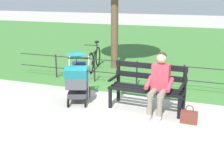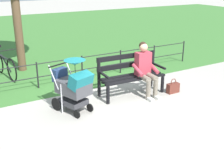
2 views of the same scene
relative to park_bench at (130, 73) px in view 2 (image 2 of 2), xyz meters
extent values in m
plane|color=#ADA89E|center=(0.64, 0.12, -0.53)|extent=(60.00, 60.00, 0.00)
cube|color=#3D7533|center=(0.64, -8.68, -0.52)|extent=(40.00, 16.00, 0.01)
cube|color=black|center=(0.00, -0.06, -0.08)|extent=(1.60, 0.17, 0.04)
cube|color=black|center=(0.01, 0.12, -0.08)|extent=(1.60, 0.17, 0.04)
cube|color=black|center=(0.01, 0.29, -0.08)|extent=(1.60, 0.17, 0.04)
cube|color=black|center=(-0.01, -0.16, 0.14)|extent=(1.60, 0.11, 0.12)
cube|color=black|center=(-0.01, -0.16, 0.37)|extent=(1.60, 0.11, 0.12)
cylinder|color=black|center=(-0.73, 0.35, -0.30)|extent=(0.08, 0.08, 0.45)
cylinder|color=black|center=(-0.76, -0.13, -0.05)|extent=(0.08, 0.08, 0.95)
cube|color=black|center=(-0.74, 0.15, 0.10)|extent=(0.08, 0.56, 0.04)
cylinder|color=black|center=(0.76, 0.28, -0.30)|extent=(0.08, 0.08, 0.45)
cylinder|color=black|center=(0.74, -0.20, -0.05)|extent=(0.08, 0.08, 0.95)
cube|color=black|center=(0.75, 0.08, 0.10)|extent=(0.08, 0.56, 0.04)
cylinder|color=slate|center=(-0.38, 0.34, -0.06)|extent=(0.16, 0.41, 0.14)
cylinder|color=slate|center=(-0.18, 0.33, -0.06)|extent=(0.16, 0.41, 0.14)
cylinder|color=slate|center=(-0.37, 0.54, -0.29)|extent=(0.11, 0.11, 0.47)
cylinder|color=slate|center=(-0.17, 0.53, -0.29)|extent=(0.11, 0.11, 0.47)
cube|color=silver|center=(-0.37, 0.62, -0.49)|extent=(0.11, 0.22, 0.07)
cube|color=silver|center=(-0.17, 0.61, -0.49)|extent=(0.11, 0.22, 0.07)
cube|color=#B23847|center=(-0.29, 0.12, 0.22)|extent=(0.37, 0.24, 0.56)
cylinder|color=#B23847|center=(-0.51, 0.24, 0.12)|extent=(0.11, 0.43, 0.23)
cylinder|color=#B23847|center=(-0.07, 0.22, 0.12)|extent=(0.11, 0.43, 0.23)
sphere|color=tan|center=(-0.29, 0.12, 0.62)|extent=(0.20, 0.20, 0.20)
sphere|color=black|center=(-0.29, 0.09, 0.65)|extent=(0.19, 0.19, 0.19)
cylinder|color=black|center=(1.46, -0.13, -0.39)|extent=(0.12, 0.27, 0.28)
cylinder|color=black|center=(1.89, 0.02, -0.39)|extent=(0.12, 0.27, 0.28)
cylinder|color=black|center=(1.29, 0.44, -0.44)|extent=(0.09, 0.18, 0.18)
cylinder|color=black|center=(1.65, 0.57, -0.44)|extent=(0.09, 0.18, 0.18)
cube|color=#38383D|center=(1.57, 0.23, -0.31)|extent=(0.57, 0.63, 0.12)
cylinder|color=silver|center=(1.39, 0.05, -0.20)|extent=(0.03, 0.03, 0.65)
cylinder|color=silver|center=(1.82, 0.21, -0.20)|extent=(0.03, 0.03, 0.65)
cube|color=#47474C|center=(1.56, 0.25, 0.02)|extent=(0.67, 0.80, 0.28)
cube|color=#19727A|center=(1.48, 0.47, 0.22)|extent=(0.56, 0.45, 0.33)
cylinder|color=black|center=(1.72, -0.17, 0.42)|extent=(0.50, 0.21, 0.03)
cylinder|color=silver|center=(1.47, -0.15, 0.22)|extent=(0.13, 0.29, 0.49)
cylinder|color=silver|center=(1.90, 0.01, 0.22)|extent=(0.13, 0.29, 0.49)
cone|color=#19727A|center=(1.54, 0.32, 0.57)|extent=(0.56, 0.56, 0.10)
cylinder|color=black|center=(1.54, 0.32, 0.39)|extent=(0.01, 0.01, 0.30)
cube|color=navy|center=(1.71, -0.15, 0.20)|extent=(0.36, 0.26, 0.28)
cube|color=brown|center=(-0.94, 0.51, -0.41)|extent=(0.32, 0.14, 0.24)
torus|color=brown|center=(-0.94, 0.51, -0.24)|extent=(0.16, 0.02, 0.16)
cylinder|color=black|center=(-3.06, -1.42, -0.18)|extent=(0.04, 0.04, 0.70)
cylinder|color=black|center=(-1.82, -1.42, -0.18)|extent=(0.04, 0.04, 0.70)
cylinder|color=black|center=(-0.59, -1.42, -0.18)|extent=(0.04, 0.04, 0.70)
cylinder|color=black|center=(0.64, -1.42, -0.18)|extent=(0.04, 0.04, 0.70)
cylinder|color=black|center=(1.88, -1.42, -0.18)|extent=(0.04, 0.04, 0.70)
cylinder|color=black|center=(0.64, -1.42, 0.12)|extent=(7.40, 0.02, 0.02)
cylinder|color=black|center=(0.64, -1.42, -0.23)|extent=(7.40, 0.02, 0.02)
cylinder|color=brown|center=(1.90, -3.14, 1.01)|extent=(0.24, 0.24, 3.07)
torus|color=black|center=(2.35, -2.25, -0.20)|extent=(0.16, 0.66, 0.66)
cylinder|color=#232328|center=(2.45, -2.74, 0.05)|extent=(0.20, 0.89, 0.04)
cylinder|color=#232328|center=(2.43, -2.64, -0.10)|extent=(0.15, 0.62, 0.38)
cylinder|color=black|center=(2.36, -2.30, 0.35)|extent=(0.44, 0.10, 0.02)
camera|label=1|loc=(-1.37, 5.96, 1.90)|focal=47.36mm
camera|label=2|loc=(3.52, 5.35, 2.19)|focal=44.86mm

